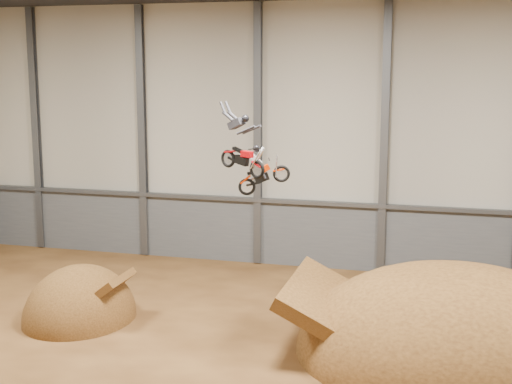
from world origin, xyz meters
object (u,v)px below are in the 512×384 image
(fmx_rider_a, at_px, (267,164))
(fmx_rider_b, at_px, (241,140))
(takeoff_ramp, at_px, (80,319))
(landing_ramp, at_px, (455,357))

(fmx_rider_a, relative_size, fmx_rider_b, 0.72)
(takeoff_ramp, distance_m, fmx_rider_a, 11.14)
(takeoff_ramp, xyz_separation_m, fmx_rider_a, (8.50, -0.94, 7.13))
(landing_ramp, bearing_deg, fmx_rider_a, -172.64)
(takeoff_ramp, distance_m, fmx_rider_b, 11.14)
(landing_ramp, xyz_separation_m, fmx_rider_a, (-7.02, -0.91, 7.13))
(fmx_rider_a, height_order, fmx_rider_b, fmx_rider_b)
(fmx_rider_a, xyz_separation_m, fmx_rider_b, (-0.89, -0.38, 0.90))
(fmx_rider_b, bearing_deg, fmx_rider_a, 48.23)
(fmx_rider_b, bearing_deg, landing_ramp, 34.31)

